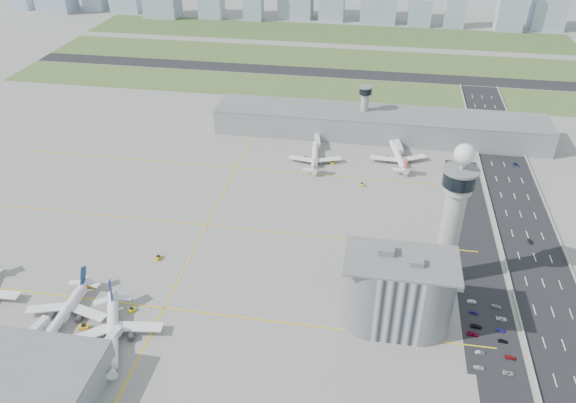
% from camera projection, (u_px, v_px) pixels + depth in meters
% --- Properties ---
extents(ground, '(1000.00, 1000.00, 0.00)m').
position_uv_depth(ground, '(275.00, 272.00, 246.70)').
color(ground, gray).
extents(grass_strip_0, '(480.00, 50.00, 0.08)m').
position_uv_depth(grass_strip_0, '(303.00, 87.00, 437.16)').
color(grass_strip_0, '#4E632F').
rests_on(grass_strip_0, ground).
extents(grass_strip_1, '(480.00, 60.00, 0.08)m').
position_uv_depth(grass_strip_1, '(316.00, 58.00, 499.71)').
color(grass_strip_1, '#546B32').
rests_on(grass_strip_1, ground).
extents(grass_strip_2, '(480.00, 70.00, 0.08)m').
position_uv_depth(grass_strip_2, '(325.00, 33.00, 566.44)').
color(grass_strip_2, '#3C5628').
rests_on(grass_strip_2, ground).
extents(runway, '(480.00, 22.00, 0.10)m').
position_uv_depth(runway, '(310.00, 72.00, 468.01)').
color(runway, black).
rests_on(runway, ground).
extents(highway, '(28.00, 500.00, 0.10)m').
position_uv_depth(highway, '(549.00, 302.00, 230.42)').
color(highway, black).
rests_on(highway, ground).
extents(barrier_left, '(0.60, 500.00, 1.20)m').
position_uv_depth(barrier_left, '(514.00, 297.00, 232.10)').
color(barrier_left, '#9E9E99').
rests_on(barrier_left, ground).
extents(landside_road, '(18.00, 260.00, 0.08)m').
position_uv_depth(landside_road, '(490.00, 312.00, 225.62)').
color(landside_road, black).
rests_on(landside_road, ground).
extents(parking_lot, '(20.00, 44.00, 0.10)m').
position_uv_depth(parking_lot, '(488.00, 332.00, 215.89)').
color(parking_lot, black).
rests_on(parking_lot, ground).
extents(taxiway_line_h_0, '(260.00, 0.60, 0.01)m').
position_uv_depth(taxiway_line_h_0, '(164.00, 308.00, 227.33)').
color(taxiway_line_h_0, yellow).
rests_on(taxiway_line_h_0, ground).
extents(taxiway_line_h_1, '(260.00, 0.60, 0.01)m').
position_uv_depth(taxiway_line_h_1, '(207.00, 225.00, 277.37)').
color(taxiway_line_h_1, yellow).
rests_on(taxiway_line_h_1, ground).
extents(taxiway_line_h_2, '(260.00, 0.60, 0.01)m').
position_uv_depth(taxiway_line_h_2, '(236.00, 168.00, 327.41)').
color(taxiway_line_h_2, yellow).
rests_on(taxiway_line_h_2, ground).
extents(taxiway_line_v, '(0.60, 260.00, 0.01)m').
position_uv_depth(taxiway_line_v, '(207.00, 225.00, 277.37)').
color(taxiway_line_v, yellow).
rests_on(taxiway_line_v, ground).
extents(control_tower, '(14.00, 14.00, 64.50)m').
position_uv_depth(control_tower, '(454.00, 211.00, 224.51)').
color(control_tower, '#ADAAA5').
rests_on(control_tower, ground).
extents(secondary_tower, '(8.60, 8.60, 31.90)m').
position_uv_depth(secondary_tower, '(364.00, 106.00, 357.54)').
color(secondary_tower, '#ADAAA5').
rests_on(secondary_tower, ground).
extents(admin_building, '(42.00, 24.00, 33.50)m').
position_uv_depth(admin_building, '(398.00, 292.00, 212.84)').
color(admin_building, '#B2B2B7').
rests_on(admin_building, ground).
extents(terminal_pier, '(210.00, 32.00, 15.80)m').
position_uv_depth(terminal_pier, '(379.00, 124.00, 360.27)').
color(terminal_pier, gray).
rests_on(terminal_pier, ground).
extents(airplane_near_b, '(34.60, 40.44, 11.13)m').
position_uv_depth(airplane_near_b, '(64.00, 307.00, 219.68)').
color(airplane_near_b, white).
rests_on(airplane_near_b, ground).
extents(airplane_near_c, '(52.75, 56.14, 12.48)m').
position_uv_depth(airplane_near_c, '(111.00, 328.00, 209.23)').
color(airplane_near_c, white).
rests_on(airplane_near_c, ground).
extents(airplane_far_a, '(35.90, 40.96, 10.60)m').
position_uv_depth(airplane_far_a, '(315.00, 154.00, 331.00)').
color(airplane_far_a, white).
rests_on(airplane_far_a, ground).
extents(airplane_far_b, '(42.13, 46.76, 11.31)m').
position_uv_depth(airplane_far_b, '(399.00, 152.00, 331.59)').
color(airplane_far_b, white).
rests_on(airplane_far_b, ground).
extents(jet_bridge_near_1, '(5.39, 14.31, 5.70)m').
position_uv_depth(jet_bridge_near_1, '(22.00, 347.00, 206.04)').
color(jet_bridge_near_1, silver).
rests_on(jet_bridge_near_1, ground).
extents(jet_bridge_near_2, '(5.39, 14.31, 5.70)m').
position_uv_depth(jet_bridge_near_2, '(98.00, 357.00, 201.80)').
color(jet_bridge_near_2, silver).
rests_on(jet_bridge_near_2, ground).
extents(jet_bridge_far_0, '(5.39, 14.31, 5.70)m').
position_uv_depth(jet_bridge_far_0, '(317.00, 138.00, 354.99)').
color(jet_bridge_far_0, silver).
rests_on(jet_bridge_far_0, ground).
extents(jet_bridge_far_1, '(5.39, 14.31, 5.70)m').
position_uv_depth(jet_bridge_far_1, '(397.00, 143.00, 347.92)').
color(jet_bridge_far_1, silver).
rests_on(jet_bridge_far_1, ground).
extents(tug_0, '(3.77, 2.67, 2.14)m').
position_uv_depth(tug_0, '(90.00, 284.00, 238.14)').
color(tug_0, '#CD7B08').
rests_on(tug_0, ground).
extents(tug_1, '(4.06, 3.27, 2.06)m').
position_uv_depth(tug_1, '(84.00, 327.00, 217.11)').
color(tug_1, yellow).
rests_on(tug_1, ground).
extents(tug_2, '(3.28, 3.60, 1.73)m').
position_uv_depth(tug_2, '(132.00, 310.00, 225.39)').
color(tug_2, gold).
rests_on(tug_2, ground).
extents(tug_3, '(3.25, 3.72, 1.81)m').
position_uv_depth(tug_3, '(158.00, 257.00, 254.19)').
color(tug_3, gold).
rests_on(tug_3, ground).
extents(tug_4, '(1.95, 2.80, 1.60)m').
position_uv_depth(tug_4, '(332.00, 162.00, 331.14)').
color(tug_4, yellow).
rests_on(tug_4, ground).
extents(tug_5, '(2.68, 3.28, 1.65)m').
position_uv_depth(tug_5, '(362.00, 184.00, 309.62)').
color(tug_5, yellow).
rests_on(tug_5, ground).
extents(car_lot_0, '(3.91, 1.68, 1.31)m').
position_uv_depth(car_lot_0, '(479.00, 367.00, 200.52)').
color(car_lot_0, silver).
rests_on(car_lot_0, ground).
extents(car_lot_1, '(3.77, 1.75, 1.20)m').
position_uv_depth(car_lot_1, '(480.00, 353.00, 206.55)').
color(car_lot_1, gray).
rests_on(car_lot_1, ground).
extents(car_lot_2, '(4.36, 2.40, 1.16)m').
position_uv_depth(car_lot_2, '(473.00, 334.00, 214.41)').
color(car_lot_2, maroon).
rests_on(car_lot_2, ground).
extents(car_lot_3, '(4.45, 2.13, 1.25)m').
position_uv_depth(car_lot_3, '(476.00, 326.00, 217.82)').
color(car_lot_3, black).
rests_on(car_lot_3, ground).
extents(car_lot_4, '(3.77, 2.01, 1.22)m').
position_uv_depth(car_lot_4, '(474.00, 312.00, 224.42)').
color(car_lot_4, navy).
rests_on(car_lot_4, ground).
extents(car_lot_5, '(3.88, 1.69, 1.24)m').
position_uv_depth(car_lot_5, '(472.00, 302.00, 229.74)').
color(car_lot_5, silver).
rests_on(car_lot_5, ground).
extents(car_lot_6, '(4.14, 2.06, 1.13)m').
position_uv_depth(car_lot_6, '(509.00, 373.00, 198.50)').
color(car_lot_6, '#ACADAE').
rests_on(car_lot_6, ground).
extents(car_lot_7, '(4.12, 2.13, 1.14)m').
position_uv_depth(car_lot_7, '(511.00, 357.00, 204.60)').
color(car_lot_7, maroon).
rests_on(car_lot_7, ground).
extents(car_lot_8, '(3.59, 1.70, 1.18)m').
position_uv_depth(car_lot_8, '(503.00, 341.00, 211.39)').
color(car_lot_8, black).
rests_on(car_lot_8, ground).
extents(car_lot_9, '(3.55, 1.75, 1.12)m').
position_uv_depth(car_lot_9, '(501.00, 330.00, 216.03)').
color(car_lot_9, navy).
rests_on(car_lot_9, ground).
extents(car_lot_10, '(4.34, 2.18, 1.18)m').
position_uv_depth(car_lot_10, '(501.00, 319.00, 221.40)').
color(car_lot_10, white).
rests_on(car_lot_10, ground).
extents(car_lot_11, '(4.19, 2.28, 1.15)m').
position_uv_depth(car_lot_11, '(496.00, 306.00, 227.41)').
color(car_lot_11, '#959595').
rests_on(car_lot_11, ground).
extents(car_hw_1, '(1.78, 3.76, 1.19)m').
position_uv_depth(car_hw_1, '(530.00, 241.00, 264.96)').
color(car_hw_1, black).
rests_on(car_hw_1, ground).
extents(car_hw_2, '(2.69, 4.87, 1.29)m').
position_uv_depth(car_hw_2, '(516.00, 165.00, 329.10)').
color(car_hw_2, navy).
rests_on(car_hw_2, ground).
extents(car_hw_4, '(1.53, 3.34, 1.11)m').
position_uv_depth(car_hw_4, '(479.00, 121.00, 382.35)').
color(car_hw_4, '#ABADB1').
rests_on(car_hw_4, ground).
extents(skyline_bldg_10, '(23.01, 18.41, 27.75)m').
position_uv_depth(skyline_bldg_10, '(420.00, 12.00, 582.31)').
color(skyline_bldg_10, '#9EADC1').
rests_on(skyline_bldg_10, ground).
extents(skyline_bldg_11, '(20.22, 16.18, 38.97)m').
position_uv_depth(skyline_bldg_11, '(455.00, 8.00, 574.08)').
color(skyline_bldg_11, '#9EADC1').
rests_on(skyline_bldg_11, ground).
extents(skyline_bldg_12, '(26.14, 20.92, 46.89)m').
position_uv_depth(skyline_bldg_12, '(511.00, 7.00, 562.64)').
color(skyline_bldg_12, '#9EADC1').
rests_on(skyline_bldg_12, ground).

